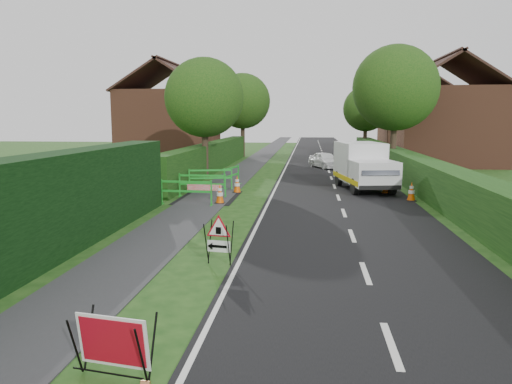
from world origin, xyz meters
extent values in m
plane|color=#194213|center=(0.00, 0.00, 0.00)|extent=(120.00, 120.00, 0.00)
cube|color=black|center=(2.50, 35.00, 0.00)|extent=(6.00, 90.00, 0.02)
cube|color=#2D2D30|center=(-3.00, 35.00, 0.01)|extent=(2.00, 90.00, 0.02)
cube|color=black|center=(-5.00, 0.00, 0.00)|extent=(1.10, 18.00, 2.50)
cube|color=#14380F|center=(-5.00, 22.00, 0.00)|extent=(1.00, 24.00, 1.80)
cube|color=#14380F|center=(6.50, 16.00, 0.00)|extent=(1.20, 50.00, 1.50)
cube|color=brown|center=(-10.00, 30.00, 2.75)|extent=(7.00, 7.00, 5.50)
cube|color=#331E19|center=(-11.75, 30.00, 6.59)|extent=(4.00, 7.40, 2.58)
cube|color=#331E19|center=(-8.25, 30.00, 6.59)|extent=(4.00, 7.40, 2.58)
cube|color=#331E19|center=(-10.00, 30.00, 7.69)|extent=(0.25, 7.40, 0.18)
cube|color=brown|center=(11.00, 28.00, 2.75)|extent=(7.00, 7.00, 5.50)
cube|color=#331E19|center=(9.25, 28.00, 6.59)|extent=(4.00, 7.40, 2.58)
cube|color=#331E19|center=(12.75, 28.00, 6.59)|extent=(4.00, 7.40, 2.58)
cube|color=#331E19|center=(11.00, 28.00, 7.69)|extent=(0.25, 7.40, 0.18)
cube|color=brown|center=(12.00, 42.00, 2.75)|extent=(7.00, 7.00, 5.50)
cube|color=#331E19|center=(10.25, 42.00, 6.59)|extent=(4.00, 7.40, 2.58)
cube|color=#331E19|center=(13.75, 42.00, 6.59)|extent=(4.00, 7.40, 2.58)
cube|color=#331E19|center=(12.00, 42.00, 7.69)|extent=(0.25, 7.40, 0.18)
cylinder|color=#2D2116|center=(-4.60, 18.00, 1.31)|extent=(0.36, 0.36, 2.62)
sphere|color=#123C10|center=(-4.60, 18.00, 4.50)|extent=(4.40, 4.40, 4.40)
cylinder|color=#2D2116|center=(6.40, 22.00, 1.49)|extent=(0.36, 0.36, 2.97)
sphere|color=#123C10|center=(6.40, 22.00, 5.18)|extent=(5.20, 5.20, 5.20)
cylinder|color=#2D2116|center=(-4.60, 34.00, 1.40)|extent=(0.36, 0.36, 2.80)
sphere|color=#123C10|center=(-4.60, 34.00, 4.84)|extent=(4.80, 4.80, 4.80)
cylinder|color=#2D2116|center=(6.40, 38.00, 1.22)|extent=(0.36, 0.36, 2.45)
sphere|color=#123C10|center=(6.40, 38.00, 4.23)|extent=(4.20, 4.20, 4.20)
cylinder|color=black|center=(-1.73, -3.87, 0.43)|extent=(0.08, 0.29, 0.83)
cylinder|color=black|center=(-1.67, -3.56, 0.43)|extent=(0.08, 0.29, 0.83)
cylinder|color=black|center=(-0.79, -4.03, 0.43)|extent=(0.08, 0.29, 0.83)
cylinder|color=black|center=(-0.73, -3.73, 0.43)|extent=(0.08, 0.29, 0.83)
cylinder|color=black|center=(-1.26, -3.97, 0.14)|extent=(1.00, 0.20, 0.02)
cube|color=white|center=(-1.23, -3.82, 0.50)|extent=(1.02, 0.29, 0.72)
cube|color=#A70B1A|center=(-1.24, -3.83, 0.50)|extent=(0.92, 0.26, 0.63)
cylinder|color=black|center=(-1.07, 1.24, 0.51)|extent=(0.07, 0.31, 0.99)
cylinder|color=black|center=(-1.03, 1.49, 0.51)|extent=(0.07, 0.31, 0.99)
cylinder|color=black|center=(-0.54, 1.15, 0.51)|extent=(0.07, 0.31, 0.99)
cylinder|color=black|center=(-0.50, 1.40, 0.51)|extent=(0.07, 0.31, 0.99)
cube|color=white|center=(-0.79, 1.30, 0.44)|extent=(0.55, 0.11, 0.27)
cube|color=black|center=(-0.79, 1.29, 0.44)|extent=(0.39, 0.07, 0.06)
cone|color=black|center=(-1.00, 1.32, 0.44)|extent=(0.15, 0.18, 0.16)
cube|color=black|center=(-0.79, 1.29, 0.82)|extent=(0.12, 0.03, 0.16)
cube|color=silver|center=(3.67, 14.84, 1.29)|extent=(2.37, 3.30, 1.80)
cube|color=silver|center=(4.07, 12.59, 0.94)|extent=(2.18, 2.24, 1.10)
cube|color=black|center=(4.24, 11.68, 1.22)|extent=(1.66, 0.50, 0.51)
cube|color=yellow|center=(2.90, 13.82, 0.58)|extent=(0.84, 4.55, 0.22)
cube|color=yellow|center=(4.76, 14.15, 0.58)|extent=(0.84, 4.55, 0.22)
cube|color=black|center=(4.24, 11.68, 0.45)|extent=(1.82, 0.43, 0.19)
cylinder|color=black|center=(3.26, 12.40, 0.37)|extent=(0.35, 0.78, 0.75)
cylinder|color=black|center=(4.91, 12.70, 0.37)|extent=(0.35, 0.78, 0.75)
cylinder|color=black|center=(2.72, 15.36, 0.37)|extent=(0.35, 0.78, 0.75)
cylinder|color=black|center=(4.38, 15.66, 0.37)|extent=(0.35, 0.78, 0.75)
cube|color=black|center=(5.42, 11.04, 0.02)|extent=(0.38, 0.38, 0.04)
cone|color=#E45507|center=(5.42, 11.04, 0.42)|extent=(0.32, 0.32, 0.75)
cylinder|color=white|center=(5.42, 11.04, 0.38)|extent=(0.25, 0.25, 0.14)
cylinder|color=white|center=(5.42, 11.04, 0.56)|extent=(0.17, 0.17, 0.10)
cube|color=black|center=(4.68, 12.99, 0.02)|extent=(0.38, 0.38, 0.04)
cone|color=#E45507|center=(4.68, 12.99, 0.42)|extent=(0.32, 0.32, 0.75)
cylinder|color=white|center=(4.68, 12.99, 0.38)|extent=(0.25, 0.25, 0.14)
cylinder|color=white|center=(4.68, 12.99, 0.56)|extent=(0.17, 0.17, 0.10)
cube|color=black|center=(4.96, 15.84, 0.02)|extent=(0.38, 0.38, 0.04)
cone|color=#E45507|center=(4.96, 15.84, 0.42)|extent=(0.32, 0.32, 0.75)
cylinder|color=white|center=(4.96, 15.84, 0.38)|extent=(0.25, 0.25, 0.14)
cylinder|color=white|center=(4.96, 15.84, 0.56)|extent=(0.17, 0.17, 0.10)
cube|color=black|center=(-2.26, 9.59, 0.02)|extent=(0.38, 0.38, 0.04)
cone|color=#E45507|center=(-2.26, 9.59, 0.42)|extent=(0.32, 0.32, 0.75)
cylinder|color=white|center=(-2.26, 9.59, 0.38)|extent=(0.25, 0.25, 0.14)
cylinder|color=white|center=(-2.26, 9.59, 0.56)|extent=(0.17, 0.17, 0.10)
cube|color=black|center=(-1.99, 12.50, 0.02)|extent=(0.38, 0.38, 0.04)
cone|color=#E45507|center=(-1.99, 12.50, 0.42)|extent=(0.32, 0.32, 0.75)
cylinder|color=white|center=(-1.99, 12.50, 0.38)|extent=(0.25, 0.25, 0.14)
cylinder|color=white|center=(-1.99, 12.50, 0.56)|extent=(0.17, 0.17, 0.10)
cube|color=green|center=(-4.48, 9.12, 0.50)|extent=(0.05, 0.05, 1.00)
cube|color=green|center=(-2.48, 9.00, 0.50)|extent=(0.05, 0.05, 1.00)
cube|color=green|center=(-3.48, 9.06, 0.92)|extent=(2.00, 0.16, 0.08)
cube|color=green|center=(-3.48, 9.06, 0.55)|extent=(2.00, 0.16, 0.08)
cube|color=green|center=(-4.48, 9.12, 0.02)|extent=(0.08, 0.35, 0.04)
cube|color=green|center=(-2.48, 9.00, 0.02)|extent=(0.08, 0.35, 0.04)
cube|color=green|center=(-4.31, 11.23, 0.50)|extent=(0.05, 0.05, 1.00)
cube|color=green|center=(-2.31, 11.20, 0.50)|extent=(0.05, 0.05, 1.00)
cube|color=green|center=(-3.31, 11.21, 0.92)|extent=(2.00, 0.08, 0.08)
cube|color=green|center=(-3.31, 11.21, 0.55)|extent=(2.00, 0.08, 0.08)
cube|color=green|center=(-4.31, 11.23, 0.02)|extent=(0.07, 0.35, 0.04)
cube|color=green|center=(-2.31, 11.20, 0.02)|extent=(0.07, 0.35, 0.04)
cube|color=green|center=(-4.36, 13.19, 0.50)|extent=(0.06, 0.06, 1.00)
cube|color=green|center=(-2.42, 13.65, 0.50)|extent=(0.06, 0.06, 1.00)
cube|color=green|center=(-3.39, 13.42, 0.92)|extent=(1.96, 0.51, 0.08)
cube|color=green|center=(-3.39, 13.42, 0.55)|extent=(1.96, 0.51, 0.08)
cube|color=green|center=(-4.36, 13.19, 0.02)|extent=(0.14, 0.35, 0.04)
cube|color=green|center=(-2.42, 13.65, 0.02)|extent=(0.14, 0.35, 0.04)
cube|color=green|center=(-2.76, 13.61, 0.50)|extent=(0.06, 0.06, 1.00)
cube|color=green|center=(-2.37, 15.57, 0.50)|extent=(0.06, 0.06, 1.00)
cube|color=green|center=(-2.57, 14.59, 0.92)|extent=(0.44, 1.97, 0.08)
cube|color=green|center=(-2.57, 14.59, 0.55)|extent=(0.44, 1.97, 0.08)
cube|color=green|center=(-2.76, 13.61, 0.02)|extent=(0.35, 0.13, 0.04)
cube|color=green|center=(-2.37, 15.57, 0.02)|extent=(0.35, 0.13, 0.04)
cube|color=red|center=(-3.16, 10.89, 0.00)|extent=(1.50, 0.15, 0.25)
imported|color=white|center=(2.32, 24.41, 0.55)|extent=(2.49, 3.47, 1.10)
camera|label=1|loc=(1.25, -9.65, 3.35)|focal=35.00mm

